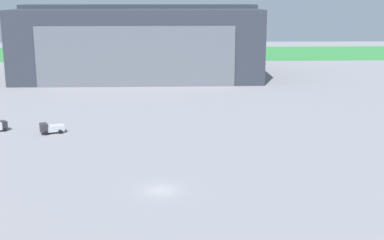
# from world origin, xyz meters

# --- Properties ---
(ground_plane) EXTENTS (440.00, 440.00, 0.00)m
(ground_plane) POSITION_xyz_m (0.00, 0.00, 0.00)
(ground_plane) COLOR gray
(grass_field_strip) EXTENTS (440.00, 56.00, 0.08)m
(grass_field_strip) POSITION_xyz_m (0.00, 163.38, 0.04)
(grass_field_strip) COLOR #34863F
(grass_field_strip) RESTS_ON ground_plane
(maintenance_hangar) EXTENTS (72.17, 41.86, 22.14)m
(maintenance_hangar) POSITION_xyz_m (-8.46, 99.48, 10.61)
(maintenance_hangar) COLOR #2D333D
(maintenance_hangar) RESTS_ON ground_plane
(fuel_bowser) EXTENTS (4.67, 3.43, 2.00)m
(fuel_bowser) POSITION_xyz_m (-20.86, 29.42, 0.99)
(fuel_bowser) COLOR #2D2D33
(fuel_bowser) RESTS_ON ground_plane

